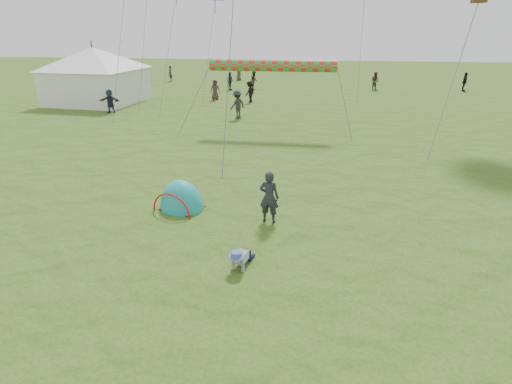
# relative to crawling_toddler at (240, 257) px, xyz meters

# --- Properties ---
(ground) EXTENTS (140.00, 140.00, 0.00)m
(ground) POSITION_rel_crawling_toddler_xyz_m (0.68, -0.12, -0.28)
(ground) COLOR #2A560D
(crawling_toddler) EXTENTS (0.69, 0.85, 0.57)m
(crawling_toddler) POSITION_rel_crawling_toddler_xyz_m (0.00, 0.00, 0.00)
(crawling_toddler) COLOR black
(crawling_toddler) RESTS_ON ground
(popup_tent) EXTENTS (1.81, 1.64, 1.94)m
(popup_tent) POSITION_rel_crawling_toddler_xyz_m (-2.56, 3.14, -0.28)
(popup_tent) COLOR #167079
(popup_tent) RESTS_ON ground
(standing_adult) EXTENTS (0.64, 0.46, 1.63)m
(standing_adult) POSITION_rel_crawling_toddler_xyz_m (0.38, 2.60, 0.53)
(standing_adult) COLOR #22242C
(standing_adult) RESTS_ON ground
(event_marquee) EXTENTS (6.89, 6.89, 4.46)m
(event_marquee) POSITION_rel_crawling_toddler_xyz_m (-15.60, 21.56, 1.95)
(event_marquee) COLOR white
(event_marquee) RESTS_ON ground
(crowd_person_1) EXTENTS (0.82, 0.96, 1.74)m
(crowd_person_1) POSITION_rel_crawling_toddler_xyz_m (-4.54, 30.48, 0.58)
(crowd_person_1) COLOR #362E23
(crowd_person_1) RESTS_ON ground
(crowd_person_2) EXTENTS (0.83, 1.09, 1.72)m
(crowd_person_2) POSITION_rel_crawling_toddler_xyz_m (15.00, 32.51, 0.57)
(crowd_person_2) COLOR black
(crowd_person_2) RESTS_ON ground
(crowd_person_3) EXTENTS (0.99, 1.22, 1.64)m
(crowd_person_3) POSITION_rel_crawling_toddler_xyz_m (-3.78, 23.53, 0.54)
(crowd_person_3) COLOR black
(crowd_person_3) RESTS_ON ground
(crowd_person_4) EXTENTS (0.71, 0.94, 1.73)m
(crowd_person_4) POSITION_rel_crawling_toddler_xyz_m (-7.45, 37.55, 0.58)
(crowd_person_4) COLOR #473A31
(crowd_person_4) RESTS_ON ground
(crowd_person_5) EXTENTS (1.57, 1.42, 1.74)m
(crowd_person_5) POSITION_rel_crawling_toddler_xyz_m (-19.07, 29.86, 0.58)
(crowd_person_5) COLOR #232F3A
(crowd_person_5) RESTS_ON ground
(crowd_person_6) EXTENTS (0.68, 0.53, 1.65)m
(crowd_person_6) POSITION_rel_crawling_toddler_xyz_m (-20.85, 37.27, 0.54)
(crowd_person_6) COLOR #25242B
(crowd_person_6) RESTS_ON ground
(crowd_person_7) EXTENTS (0.97, 0.99, 1.60)m
(crowd_person_7) POSITION_rel_crawling_toddler_xyz_m (-16.73, 21.81, 0.52)
(crowd_person_7) COLOR #39312A
(crowd_person_7) RESTS_ON ground
(crowd_person_8) EXTENTS (0.71, 1.06, 1.68)m
(crowd_person_8) POSITION_rel_crawling_toddler_xyz_m (-6.78, 29.85, 0.56)
(crowd_person_8) COLOR #22303C
(crowd_person_8) RESTS_ON ground
(crowd_person_9) EXTENTS (1.22, 1.33, 1.79)m
(crowd_person_9) POSITION_rel_crawling_toddler_xyz_m (-3.55, 17.38, 0.61)
(crowd_person_9) COLOR #29282D
(crowd_person_9) RESTS_ON ground
(crowd_person_10) EXTENTS (0.93, 0.80, 1.61)m
(crowd_person_10) POSITION_rel_crawling_toddler_xyz_m (-6.79, 24.24, 0.52)
(crowd_person_10) COLOR #3E2D28
(crowd_person_10) RESTS_ON ground
(crowd_person_11) EXTENTS (1.50, 0.57, 1.59)m
(crowd_person_11) POSITION_rel_crawling_toddler_xyz_m (-12.62, 17.75, 0.51)
(crowd_person_11) COLOR #1E2638
(crowd_person_11) RESTS_ON ground
(crowd_person_12) EXTENTS (0.64, 0.73, 1.68)m
(crowd_person_12) POSITION_rel_crawling_toddler_xyz_m (-14.71, 35.36, 0.56)
(crowd_person_12) COLOR #29292E
(crowd_person_12) RESTS_ON ground
(crowd_person_13) EXTENTS (1.00, 1.02, 1.66)m
(crowd_person_13) POSITION_rel_crawling_toddler_xyz_m (6.86, 32.22, 0.54)
(crowd_person_13) COLOR #46312E
(crowd_person_13) RESTS_ON ground
(rainbow_tube_kite) EXTENTS (6.85, 0.64, 0.64)m
(rainbow_tube_kite) POSITION_rel_crawling_toddler_xyz_m (-0.90, 14.00, 3.35)
(rainbow_tube_kite) COLOR red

